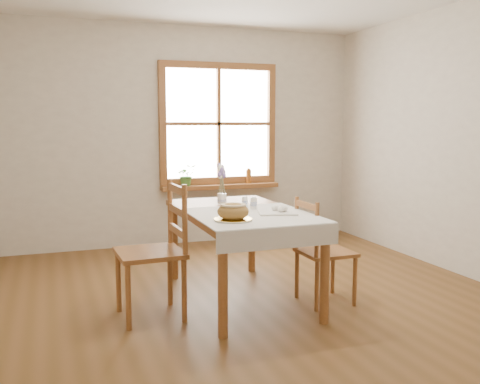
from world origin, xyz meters
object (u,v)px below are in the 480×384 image
object	(u,v)px
chair_left	(150,251)
dining_table	(240,220)
flower_vase	(222,199)
chair_right	(326,251)
bread_plate	(233,220)

from	to	relation	value
chair_left	dining_table	bearing A→B (deg)	100.17
flower_vase	dining_table	bearing A→B (deg)	-82.33
chair_right	bread_plate	distance (m)	0.93
chair_right	bread_plate	bearing A→B (deg)	99.62
chair_right	flower_vase	world-z (taller)	chair_right
dining_table	flower_vase	bearing A→B (deg)	97.67
dining_table	bread_plate	size ratio (longest dim) A/B	5.95
chair_right	bread_plate	size ratio (longest dim) A/B	3.20
dining_table	chair_right	bearing A→B (deg)	-27.10
chair_left	flower_vase	size ratio (longest dim) A/B	11.70
dining_table	chair_left	size ratio (longest dim) A/B	1.56
chair_right	bread_plate	xyz separation A→B (m)	(-0.85, -0.16, 0.34)
chair_left	flower_vase	distance (m)	0.94
dining_table	chair_right	world-z (taller)	chair_right
chair_right	flower_vase	size ratio (longest dim) A/B	9.83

